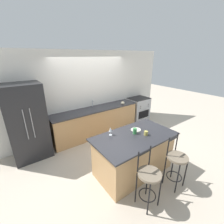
{
  "coord_description": "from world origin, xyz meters",
  "views": [
    {
      "loc": [
        -2.28,
        -3.66,
        2.55
      ],
      "look_at": [
        -0.09,
        -0.64,
        1.13
      ],
      "focal_mm": 24.0,
      "sensor_mm": 36.0,
      "label": 1
    }
  ],
  "objects_px": {
    "tumbler_cup": "(135,131)",
    "refrigerator": "(27,122)",
    "bar_stool_near": "(149,178)",
    "coffee_mug": "(146,133)",
    "dinner_plate": "(136,130)",
    "wine_glass": "(111,130)",
    "pumpkin_decoration": "(123,103)",
    "oven_range": "(138,109)",
    "bar_stool_far": "(176,161)"
  },
  "relations": [
    {
      "from": "oven_range",
      "to": "tumbler_cup",
      "type": "distance_m",
      "value": 2.94
    },
    {
      "from": "bar_stool_near",
      "to": "coffee_mug",
      "type": "height_order",
      "value": "bar_stool_near"
    },
    {
      "from": "refrigerator",
      "to": "dinner_plate",
      "type": "distance_m",
      "value": 2.69
    },
    {
      "from": "pumpkin_decoration",
      "to": "oven_range",
      "type": "bearing_deg",
      "value": 10.44
    },
    {
      "from": "bar_stool_far",
      "to": "pumpkin_decoration",
      "type": "xyz_separation_m",
      "value": [
        0.82,
        2.64,
        0.39
      ]
    },
    {
      "from": "refrigerator",
      "to": "dinner_plate",
      "type": "height_order",
      "value": "refrigerator"
    },
    {
      "from": "refrigerator",
      "to": "tumbler_cup",
      "type": "distance_m",
      "value": 2.66
    },
    {
      "from": "wine_glass",
      "to": "tumbler_cup",
      "type": "relative_size",
      "value": 1.48
    },
    {
      "from": "refrigerator",
      "to": "wine_glass",
      "type": "height_order",
      "value": "refrigerator"
    },
    {
      "from": "coffee_mug",
      "to": "pumpkin_decoration",
      "type": "relative_size",
      "value": 0.88
    },
    {
      "from": "wine_glass",
      "to": "pumpkin_decoration",
      "type": "height_order",
      "value": "wine_glass"
    },
    {
      "from": "refrigerator",
      "to": "tumbler_cup",
      "type": "bearing_deg",
      "value": -46.28
    },
    {
      "from": "oven_range",
      "to": "wine_glass",
      "type": "height_order",
      "value": "wine_glass"
    },
    {
      "from": "bar_stool_near",
      "to": "tumbler_cup",
      "type": "height_order",
      "value": "bar_stool_near"
    },
    {
      "from": "bar_stool_near",
      "to": "dinner_plate",
      "type": "distance_m",
      "value": 1.17
    },
    {
      "from": "bar_stool_near",
      "to": "bar_stool_far",
      "type": "bearing_deg",
      "value": -1.98
    },
    {
      "from": "bar_stool_far",
      "to": "tumbler_cup",
      "type": "xyz_separation_m",
      "value": [
        -0.32,
        0.86,
        0.41
      ]
    },
    {
      "from": "bar_stool_far",
      "to": "wine_glass",
      "type": "bearing_deg",
      "value": 125.13
    },
    {
      "from": "bar_stool_near",
      "to": "bar_stool_far",
      "type": "height_order",
      "value": "same"
    },
    {
      "from": "bar_stool_near",
      "to": "bar_stool_far",
      "type": "relative_size",
      "value": 1.0
    },
    {
      "from": "refrigerator",
      "to": "pumpkin_decoration",
      "type": "bearing_deg",
      "value": -2.72
    },
    {
      "from": "bar_stool_near",
      "to": "oven_range",
      "type": "bearing_deg",
      "value": 47.29
    },
    {
      "from": "oven_range",
      "to": "wine_glass",
      "type": "xyz_separation_m",
      "value": [
        -2.6,
        -1.7,
        0.58
      ]
    },
    {
      "from": "tumbler_cup",
      "to": "pumpkin_decoration",
      "type": "distance_m",
      "value": 2.12
    },
    {
      "from": "wine_glass",
      "to": "tumbler_cup",
      "type": "bearing_deg",
      "value": -29.35
    },
    {
      "from": "dinner_plate",
      "to": "coffee_mug",
      "type": "height_order",
      "value": "coffee_mug"
    },
    {
      "from": "wine_glass",
      "to": "coffee_mug",
      "type": "relative_size",
      "value": 1.66
    },
    {
      "from": "wine_glass",
      "to": "coffee_mug",
      "type": "xyz_separation_m",
      "value": [
        0.62,
        -0.45,
        -0.09
      ]
    },
    {
      "from": "oven_range",
      "to": "dinner_plate",
      "type": "xyz_separation_m",
      "value": [
        -1.99,
        -1.86,
        0.46
      ]
    },
    {
      "from": "oven_range",
      "to": "bar_stool_near",
      "type": "bearing_deg",
      "value": -132.71
    },
    {
      "from": "bar_stool_near",
      "to": "pumpkin_decoration",
      "type": "height_order",
      "value": "bar_stool_near"
    },
    {
      "from": "wine_glass",
      "to": "tumbler_cup",
      "type": "height_order",
      "value": "wine_glass"
    },
    {
      "from": "oven_range",
      "to": "wine_glass",
      "type": "bearing_deg",
      "value": -146.76
    },
    {
      "from": "coffee_mug",
      "to": "bar_stool_near",
      "type": "bearing_deg",
      "value": -133.19
    },
    {
      "from": "bar_stool_near",
      "to": "dinner_plate",
      "type": "relative_size",
      "value": 4.76
    },
    {
      "from": "tumbler_cup",
      "to": "pumpkin_decoration",
      "type": "xyz_separation_m",
      "value": [
        1.14,
        1.78,
        -0.02
      ]
    },
    {
      "from": "tumbler_cup",
      "to": "oven_range",
      "type": "bearing_deg",
      "value": 42.71
    },
    {
      "from": "refrigerator",
      "to": "wine_glass",
      "type": "relative_size",
      "value": 10.46
    },
    {
      "from": "bar_stool_far",
      "to": "pumpkin_decoration",
      "type": "bearing_deg",
      "value": 72.84
    },
    {
      "from": "bar_stool_near",
      "to": "tumbler_cup",
      "type": "bearing_deg",
      "value": 61.38
    },
    {
      "from": "refrigerator",
      "to": "bar_stool_far",
      "type": "xyz_separation_m",
      "value": [
        2.16,
        -2.79,
        -0.39
      ]
    },
    {
      "from": "oven_range",
      "to": "coffee_mug",
      "type": "xyz_separation_m",
      "value": [
        -1.98,
        -2.15,
        0.5
      ]
    },
    {
      "from": "bar_stool_far",
      "to": "dinner_plate",
      "type": "xyz_separation_m",
      "value": [
        -0.18,
        0.97,
        0.35
      ]
    },
    {
      "from": "pumpkin_decoration",
      "to": "dinner_plate",
      "type": "bearing_deg",
      "value": -120.8
    },
    {
      "from": "tumbler_cup",
      "to": "refrigerator",
      "type": "bearing_deg",
      "value": 133.72
    },
    {
      "from": "oven_range",
      "to": "pumpkin_decoration",
      "type": "distance_m",
      "value": 1.12
    },
    {
      "from": "bar_stool_near",
      "to": "wine_glass",
      "type": "distance_m",
      "value": 1.2
    },
    {
      "from": "bar_stool_near",
      "to": "coffee_mug",
      "type": "relative_size",
      "value": 9.89
    },
    {
      "from": "oven_range",
      "to": "bar_stool_near",
      "type": "height_order",
      "value": "bar_stool_near"
    },
    {
      "from": "bar_stool_near",
      "to": "tumbler_cup",
      "type": "xyz_separation_m",
      "value": [
        0.46,
        0.83,
        0.41
      ]
    }
  ]
}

